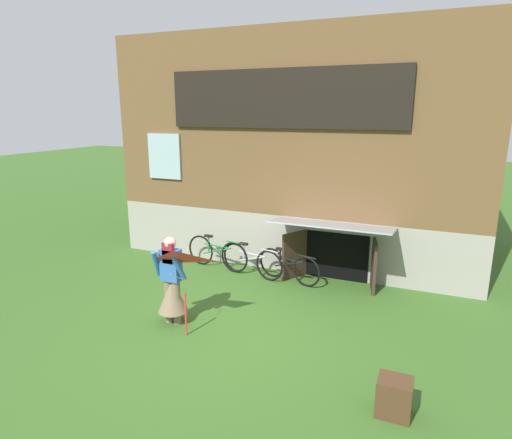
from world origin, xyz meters
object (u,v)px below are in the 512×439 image
object	(u,v)px
kite	(175,273)
bicycle_silver	(252,261)
person	(172,287)
wooden_crate	(394,397)
bicycle_green	(217,253)
bicycle_black	(289,266)

from	to	relation	value
kite	bicycle_silver	size ratio (longest dim) A/B	0.88
person	kite	world-z (taller)	person
kite	wooden_crate	bearing A→B (deg)	-7.50
bicycle_silver	bicycle_green	world-z (taller)	bicycle_green
person	kite	size ratio (longest dim) A/B	1.11
bicycle_silver	bicycle_green	distance (m)	0.96
bicycle_black	bicycle_green	size ratio (longest dim) A/B	0.90
bicycle_black	bicycle_silver	xyz separation A→B (m)	(-0.86, -0.02, 0.01)
person	bicycle_green	world-z (taller)	person
person	wooden_crate	distance (m)	3.96
bicycle_green	bicycle_black	bearing A→B (deg)	5.77
bicycle_silver	wooden_crate	xyz separation A→B (m)	(3.43, -3.53, -0.12)
person	bicycle_silver	world-z (taller)	person
kite	bicycle_black	size ratio (longest dim) A/B	0.92
bicycle_black	bicycle_silver	size ratio (longest dim) A/B	0.96
bicycle_black	wooden_crate	xyz separation A→B (m)	(2.57, -3.55, -0.11)
wooden_crate	bicycle_green	bearing A→B (deg)	140.08
kite	bicycle_green	distance (m)	3.46
person	bicycle_black	distance (m)	2.89
wooden_crate	kite	bearing A→B (deg)	172.50
bicycle_silver	wooden_crate	distance (m)	4.93
bicycle_silver	bicycle_green	xyz separation A→B (m)	(-0.95, 0.13, 0.02)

